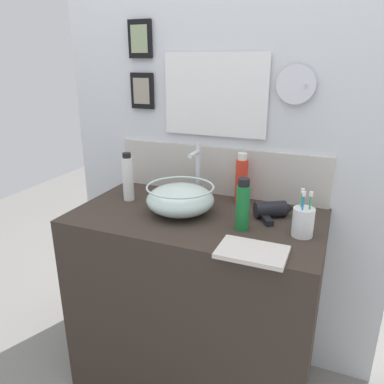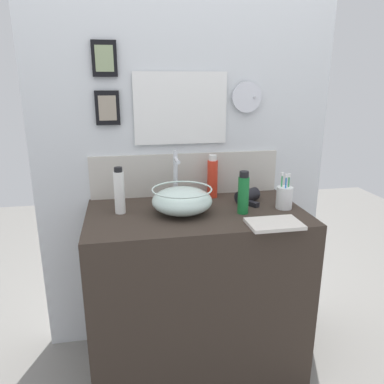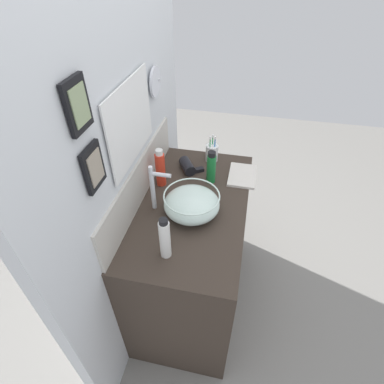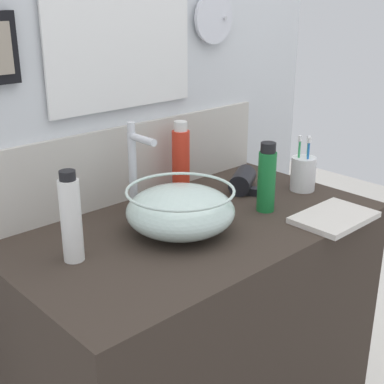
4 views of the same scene
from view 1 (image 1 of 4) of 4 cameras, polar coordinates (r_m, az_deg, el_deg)
The scene contains 11 objects.
ground_plane at distance 2.10m, azimuth 0.60°, elevation -26.16°, with size 6.00×6.00×0.00m, color gray.
vanity_counter at distance 1.81m, azimuth 0.65°, elevation -16.40°, with size 1.05×0.58×0.88m, color #382D26.
back_panel at distance 1.80m, azimuth 4.58°, elevation 8.47°, with size 1.61×0.10×2.31m.
glass_bowl_sink at distance 1.59m, azimuth -1.79°, elevation -1.07°, with size 0.29×0.29×0.12m.
faucet at distance 1.73m, azimuth 0.82°, elevation 3.71°, with size 0.02×0.11×0.27m.
hair_drier at distance 1.59m, azimuth 12.31°, elevation -2.69°, with size 0.18×0.19×0.07m.
toothbrush_cup at distance 1.45m, azimuth 16.56°, elevation -4.37°, with size 0.08×0.08×0.18m.
lotion_bottle at distance 1.44m, azimuth 7.74°, elevation -2.02°, with size 0.05×0.05×0.21m.
soap_dispenser at distance 1.71m, azimuth 7.55°, elevation 1.90°, with size 0.06×0.06×0.23m.
shampoo_bottle at distance 1.75m, azimuth -9.74°, elevation 2.18°, with size 0.05×0.05×0.23m.
hand_towel at distance 1.30m, azimuth 9.16°, elevation -9.00°, with size 0.23×0.16×0.02m, color silver.
Camera 1 is at (0.54, -1.36, 1.50)m, focal length 35.00 mm.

